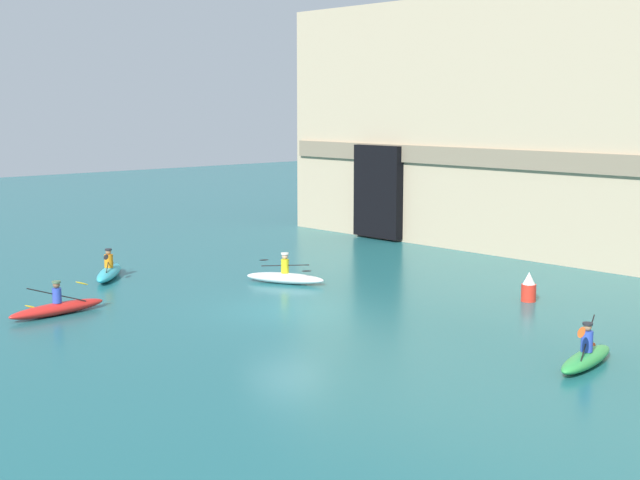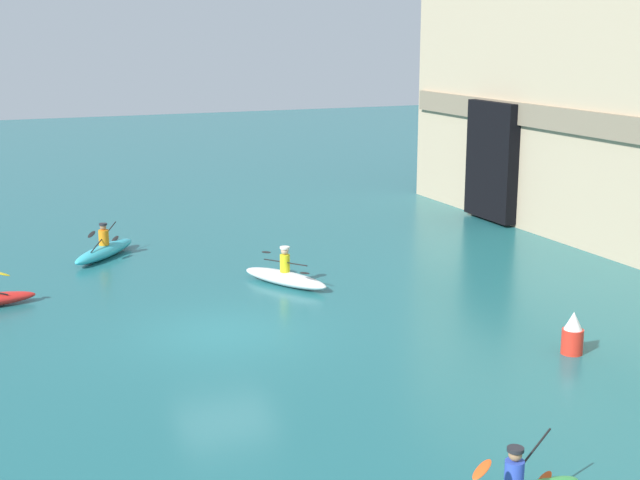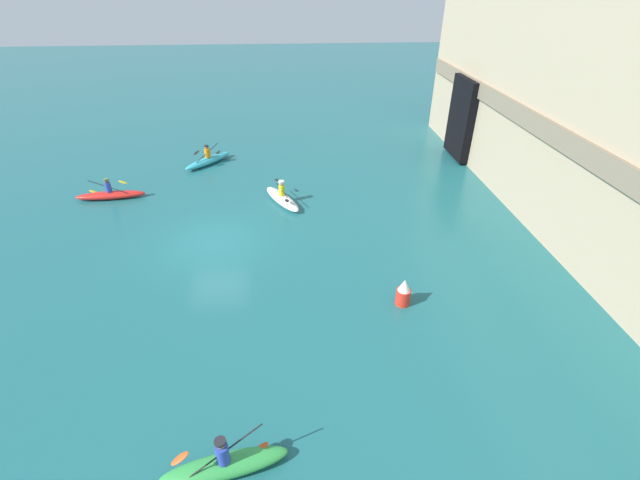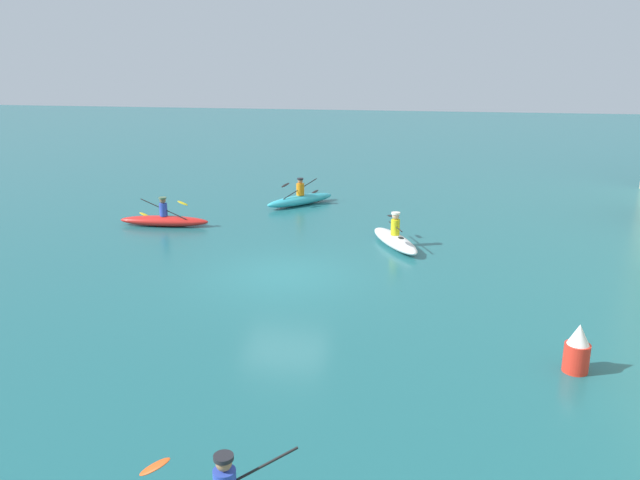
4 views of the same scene
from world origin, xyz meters
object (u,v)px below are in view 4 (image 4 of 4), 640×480
object	(u,v)px
kayak_cyan	(300,199)
marker_buoy	(577,350)
kayak_red	(164,220)
kayak_white	(395,239)

from	to	relation	value
kayak_cyan	marker_buoy	distance (m)	16.08
kayak_red	marker_buoy	size ratio (longest dim) A/B	3.34
kayak_white	kayak_red	xyz separation A→B (m)	(-1.10, -8.76, -0.01)
kayak_white	marker_buoy	size ratio (longest dim) A/B	3.02
kayak_cyan	marker_buoy	bearing A→B (deg)	-106.81
kayak_cyan	kayak_white	bearing A→B (deg)	-100.20
kayak_white	kayak_cyan	distance (m)	7.03
kayak_white	marker_buoy	bearing A→B (deg)	179.63
kayak_white	marker_buoy	world-z (taller)	kayak_white
kayak_white	marker_buoy	distance (m)	9.13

